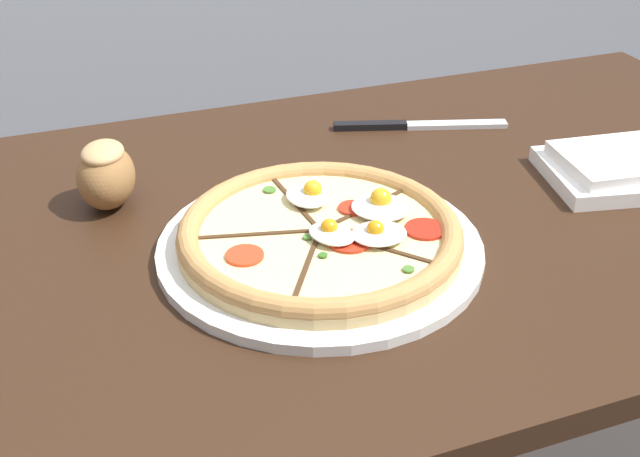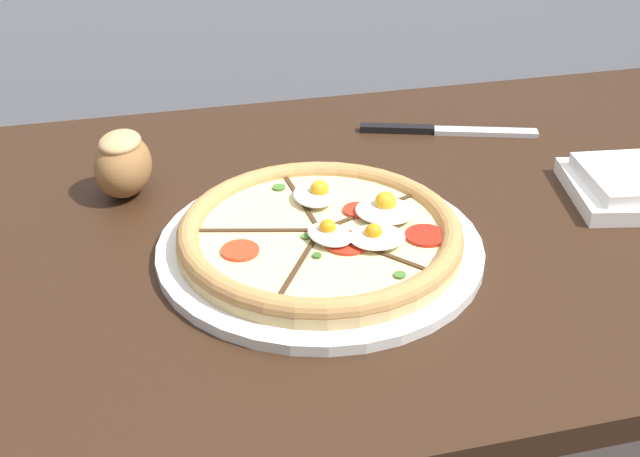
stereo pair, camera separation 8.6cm
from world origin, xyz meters
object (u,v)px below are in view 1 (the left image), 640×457
object	(u,v)px
pizza	(321,237)
napkin_folded	(615,169)
dining_table	(322,294)
bread_piece_near	(106,174)
knife_spare	(418,125)

from	to	relation	value
pizza	napkin_folded	xyz separation A→B (m)	(0.41, 0.03, -0.00)
dining_table	napkin_folded	bearing A→B (deg)	-5.59
dining_table	pizza	size ratio (longest dim) A/B	4.07
dining_table	bread_piece_near	distance (m)	0.30
bread_piece_near	knife_spare	size ratio (longest dim) A/B	0.43
napkin_folded	knife_spare	bearing A→B (deg)	124.37
pizza	bread_piece_near	distance (m)	0.28
napkin_folded	bread_piece_near	distance (m)	0.63
dining_table	pizza	world-z (taller)	pizza
knife_spare	napkin_folded	bearing A→B (deg)	-38.21
dining_table	napkin_folded	size ratio (longest dim) A/B	7.38
pizza	knife_spare	distance (m)	0.36
dining_table	pizza	xyz separation A→B (m)	(-0.03, -0.07, 0.13)
pizza	napkin_folded	size ratio (longest dim) A/B	1.81
napkin_folded	bread_piece_near	size ratio (longest dim) A/B	1.84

